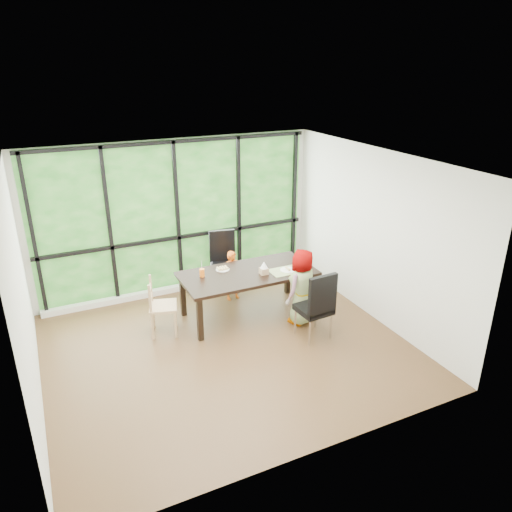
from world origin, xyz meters
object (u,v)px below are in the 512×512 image
chair_end_beech (163,306)px  child_toddler (233,275)px  child_older (300,287)px  plate_far (223,270)px  green_cup (304,265)px  dining_table (248,293)px  chair_interior_leather (314,304)px  white_mug (299,259)px  tissue_box (264,271)px  orange_cup (202,273)px  chair_window_leather (224,262)px  plate_near (288,270)px

chair_end_beech → child_toddler: 1.52m
chair_end_beech → child_older: size_ratio=0.73×
plate_far → green_cup: green_cup is taller
dining_table → child_older: 0.89m
chair_interior_leather → white_mug: chair_interior_leather is taller
child_older → tissue_box: size_ratio=10.19×
orange_cup → white_mug: bearing=-3.6°
tissue_box → chair_end_beech: bearing=173.3°
chair_interior_leather → orange_cup: size_ratio=8.44×
chair_interior_leather → chair_end_beech: (-1.99, 1.06, -0.09)m
child_toddler → orange_cup: bearing=-151.9°
chair_window_leather → chair_interior_leather: 2.14m
dining_table → orange_cup: size_ratio=16.64×
child_toddler → child_older: (0.63, -1.20, 0.17)m
chair_window_leather → child_toddler: size_ratio=1.23×
child_toddler → plate_far: child_toddler is taller
white_mug → child_toddler: bearing=149.6°
dining_table → chair_end_beech: chair_end_beech is taller
chair_end_beech → child_older: bearing=-90.2°
plate_near → tissue_box: 0.41m
plate_near → tissue_box: (-0.41, 0.04, 0.04)m
dining_table → chair_window_leather: 1.02m
chair_end_beech → green_cup: size_ratio=6.96×
orange_cup → chair_end_beech: bearing=-168.5°
child_older → plate_far: child_older is taller
orange_cup → child_older: bearing=-28.9°
dining_table → child_toddler: 0.63m
chair_window_leather → child_toddler: 0.39m
white_mug → plate_near: bearing=-143.9°
dining_table → chair_end_beech: (-1.39, 0.02, 0.08)m
orange_cup → white_mug: size_ratio=1.55×
dining_table → plate_near: 0.75m
dining_table → plate_far: 0.56m
chair_interior_leather → child_toddler: bearing=-74.2°
chair_interior_leather → orange_cup: (-1.31, 1.20, 0.27)m
chair_end_beech → plate_far: (1.07, 0.24, 0.31)m
dining_table → child_toddler: child_toddler is taller
plate_far → chair_interior_leather: bearing=-54.6°
white_mug → orange_cup: bearing=176.4°
dining_table → plate_far: (-0.33, 0.26, 0.38)m
chair_end_beech → white_mug: (2.37, 0.03, 0.34)m
plate_near → chair_end_beech: bearing=173.4°
child_older → orange_cup: (-1.34, 0.74, 0.20)m
plate_far → white_mug: white_mug is taller
plate_near → tissue_box: size_ratio=2.10×
chair_window_leather → green_cup: size_ratio=8.35×
tissue_box → plate_near: bearing=-6.1°
chair_interior_leather → child_toddler: 1.78m
green_cup → chair_window_leather: bearing=124.6°
child_older → white_mug: 0.74m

